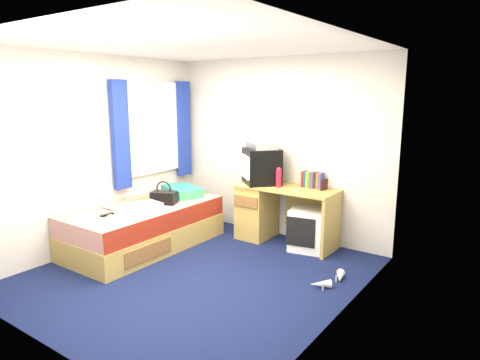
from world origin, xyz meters
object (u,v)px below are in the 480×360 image
Objects in this scene: picture_frame at (324,185)px; white_heels at (330,280)px; crt_tv at (261,166)px; towel at (147,207)px; aerosol_can at (279,179)px; bed at (145,227)px; pillow at (182,191)px; magazine at (145,200)px; pink_water_bottle at (279,178)px; handbag at (164,197)px; water_bottle at (108,206)px; storage_cube at (309,229)px; desk at (269,210)px; colour_swatch_fan at (106,214)px; remote_control at (107,215)px; vcr at (262,145)px.

picture_frame is 1.33m from white_heels.
towel is (-0.78, -1.32, -0.39)m from crt_tv.
bed is at bearing -135.02° from aerosol_can.
crt_tv reaches higher than picture_frame.
pillow is 0.92× the size of crt_tv.
towel is at bearing -39.38° from magazine.
handbag is at bearing -143.08° from pink_water_bottle.
storage_cube is at bearing 36.60° from water_bottle.
towel is at bearing -32.67° from bed.
aerosol_can is (0.24, 0.07, -0.15)m from crt_tv.
white_heels is (2.16, 0.49, -0.55)m from towel.
picture_frame reaches higher than desk.
colour_swatch_fan is (0.13, -0.71, -0.00)m from magazine.
pink_water_bottle is 1.68m from towel.
bed is 3.79× the size of storage_cube.
aerosol_can is at bearing 30.21° from desk.
white_heels is (1.26, -0.83, -0.37)m from desk.
water_bottle is at bearing -128.19° from picture_frame.
storage_cube is 1.04m from crt_tv.
handbag is 0.32m from magazine.
white_heels is at bearing -8.09° from pillow.
picture_frame is 0.58m from pink_water_bottle.
storage_cube is 1.04× the size of white_heels.
aerosol_can is 2.20m from remote_control.
pink_water_bottle is 0.63× the size of handbag.
crt_tv is 3.19× the size of water_bottle.
pillow is at bearing -176.54° from storage_cube.
picture_frame is 0.64× the size of colour_swatch_fan.
water_bottle is at bearing 139.31° from remote_control.
aerosol_can is 1.65m from white_heels.
handbag is at bearing -134.80° from picture_frame.
magazine is at bearing -164.92° from storage_cube.
vcr is 3.08× the size of picture_frame.
towel is at bearing -124.33° from desk.
remote_control is (-1.26, -1.79, -0.28)m from aerosol_can.
bed is 2.32m from picture_frame.
pillow is 0.85m from towel.
towel is at bearing -151.05° from storage_cube.
colour_swatch_fan is 0.04m from remote_control.
handbag reaches higher than remote_control.
pillow is 1.36× the size of vcr.
pillow is 1.21m from colour_swatch_fan.
desk reaches higher than towel.
white_heels is at bearing -33.26° from desk.
remote_control is (-0.04, -1.23, -0.05)m from pillow.
aerosol_can is (0.12, 0.07, 0.42)m from desk.
pillow is at bearing 103.56° from towel.
desk is 1.55m from white_heels.
pink_water_bottle is 2.15m from colour_swatch_fan.
vcr is 1.35× the size of towel.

